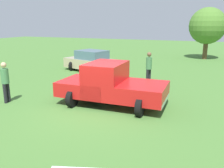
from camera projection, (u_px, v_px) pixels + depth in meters
ground_plane at (95, 109)px, 9.60m from camera, size 80.00×80.00×0.00m
pickup_truck at (109, 84)px, 9.95m from camera, size 2.48×4.53×1.78m
sedan_near at (94, 62)px, 16.89m from camera, size 2.94×4.84×1.48m
person_bystander at (149, 66)px, 13.17m from camera, size 0.42×0.42×1.82m
person_visitor at (5, 80)px, 10.17m from camera, size 0.35×0.35×1.77m
tree_far_center at (207, 26)px, 22.07m from camera, size 3.35×3.35×4.77m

